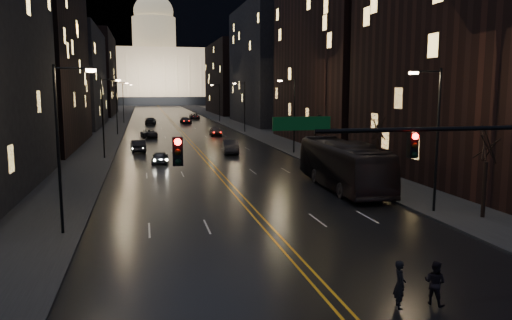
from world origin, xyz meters
TOP-DOWN VIEW (x-y plane):
  - ground at (0.00, 0.00)m, footprint 900.00×900.00m
  - road at (0.00, 130.00)m, footprint 20.00×320.00m
  - sidewalk_left at (-14.00, 130.00)m, footprint 8.00×320.00m
  - sidewalk_right at (14.00, 130.00)m, footprint 8.00×320.00m
  - center_line at (0.00, 130.00)m, footprint 0.62×320.00m
  - building_left_mid at (-21.00, 54.00)m, footprint 12.00×30.00m
  - building_left_far at (-21.00, 92.00)m, footprint 12.00×34.00m
  - building_left_dist at (-21.00, 140.00)m, footprint 12.00×40.00m
  - building_right_near at (21.00, 20.00)m, footprint 12.00×26.00m
  - building_right_tall at (21.00, 50.00)m, footprint 12.00×30.00m
  - building_right_mid at (21.00, 92.00)m, footprint 12.00×34.00m
  - building_right_dist at (21.00, 140.00)m, footprint 12.00×40.00m
  - mountain_ridge at (40.00, 380.00)m, footprint 520.00×60.00m
  - capitol at (0.00, 250.00)m, footprint 90.00×50.00m
  - traffic_signal at (5.91, -0.00)m, footprint 17.29×0.45m
  - streetlamp_right_near at (10.81, 10.00)m, footprint 2.13×0.25m
  - streetlamp_left_near at (-10.81, 10.00)m, footprint 2.13×0.25m
  - streetlamp_right_mid at (10.81, 40.00)m, footprint 2.13×0.25m
  - streetlamp_left_mid at (-10.81, 40.00)m, footprint 2.13×0.25m
  - streetlamp_right_far at (10.81, 70.00)m, footprint 2.13×0.25m
  - streetlamp_left_far at (-10.81, 70.00)m, footprint 2.13×0.25m
  - streetlamp_right_dist at (10.81, 100.00)m, footprint 2.13×0.25m
  - streetlamp_left_dist at (-10.81, 100.00)m, footprint 2.13×0.25m
  - tree_right_near at (13.00, 8.00)m, footprint 2.40×2.40m
  - tree_right_mid at (13.00, 22.00)m, footprint 2.40×2.40m
  - tree_right_far at (13.00, 38.00)m, footprint 2.40×2.40m
  - bus at (8.50, 18.80)m, footprint 3.60×13.52m
  - oncoming_car_a at (-5.08, 35.11)m, footprint 2.01×4.11m
  - oncoming_car_b at (-7.39, 45.78)m, footprint 2.00×4.74m
  - oncoming_car_c at (-5.87, 64.62)m, footprint 2.86×5.24m
  - oncoming_car_d at (-5.13, 94.58)m, footprint 2.69×5.77m
  - receding_car_a at (3.56, 41.76)m, footprint 2.34×5.28m
  - receding_car_b at (5.05, 65.16)m, footprint 1.97×4.62m
  - receding_car_c at (2.64, 95.87)m, footprint 2.59×5.14m
  - receding_car_d at (6.34, 112.81)m, footprint 2.43×5.27m
  - pedestrian_a at (2.08, -2.00)m, footprint 0.55×0.72m
  - pedestrian_b at (3.47, -2.00)m, footprint 0.81×0.90m

SIDE VIEW (x-z plane):
  - ground at x=0.00m, z-range 0.00..0.00m
  - road at x=0.00m, z-range 0.00..0.02m
  - center_line at x=0.00m, z-range 0.02..0.03m
  - sidewalk_left at x=-14.00m, z-range 0.00..0.16m
  - sidewalk_right at x=14.00m, z-range 0.00..0.16m
  - oncoming_car_a at x=-5.08m, z-range 0.00..1.35m
  - oncoming_car_c at x=-5.87m, z-range 0.00..1.39m
  - receding_car_c at x=2.64m, z-range 0.00..1.43m
  - receding_car_d at x=6.34m, z-range 0.00..1.47m
  - oncoming_car_b at x=-7.39m, z-range 0.00..1.52m
  - receding_car_b at x=5.05m, z-range 0.00..1.56m
  - pedestrian_b at x=3.47m, z-range 0.00..1.63m
  - oncoming_car_d at x=-5.13m, z-range 0.00..1.63m
  - receding_car_a at x=3.56m, z-range 0.00..1.69m
  - pedestrian_a at x=2.08m, z-range 0.00..1.75m
  - bus at x=8.50m, z-range 0.00..3.74m
  - tree_right_near at x=13.00m, z-range 1.20..7.85m
  - tree_right_mid at x=13.00m, z-range 1.20..7.85m
  - tree_right_far at x=13.00m, z-range 1.20..7.85m
  - streetlamp_right_near at x=10.81m, z-range 0.58..9.58m
  - streetlamp_left_near at x=-10.81m, z-range 0.58..9.58m
  - streetlamp_right_mid at x=10.81m, z-range 0.58..9.58m
  - streetlamp_left_mid at x=-10.81m, z-range 0.58..9.58m
  - streetlamp_right_far at x=10.81m, z-range 0.58..9.58m
  - streetlamp_left_far at x=-10.81m, z-range 0.58..9.58m
  - streetlamp_right_dist at x=10.81m, z-range 0.58..9.58m
  - streetlamp_left_dist at x=-10.81m, z-range 0.58..9.58m
  - traffic_signal at x=5.91m, z-range 1.60..8.60m
  - building_left_far at x=-21.00m, z-range 0.00..20.00m
  - building_right_dist at x=21.00m, z-range 0.00..22.00m
  - building_left_dist at x=-21.00m, z-range 0.00..24.00m
  - building_right_near at x=21.00m, z-range 0.00..24.00m
  - building_right_mid at x=21.00m, z-range 0.00..26.00m
  - building_left_mid at x=-21.00m, z-range 0.00..28.00m
  - capitol at x=0.00m, z-range -12.10..46.40m
  - building_right_tall at x=21.00m, z-range 0.00..38.00m
  - mountain_ridge at x=40.00m, z-range 0.00..130.00m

